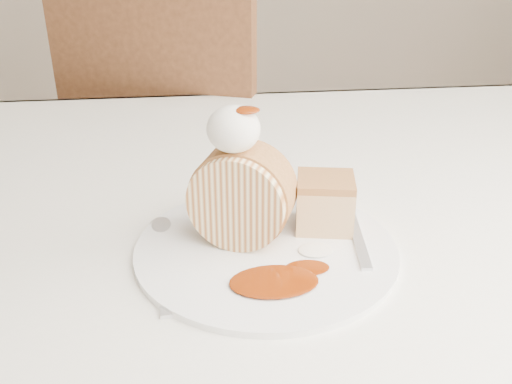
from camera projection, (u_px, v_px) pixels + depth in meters
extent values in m
cube|color=white|center=(292.00, 200.00, 0.79)|extent=(1.40, 0.90, 0.04)
cube|color=white|center=(256.00, 156.00, 1.24)|extent=(1.40, 0.01, 0.28)
cube|color=brown|center=(193.00, 175.00, 1.52)|extent=(0.57, 0.57, 0.04)
cube|color=brown|center=(155.00, 107.00, 1.23)|extent=(0.43, 0.20, 0.47)
cylinder|color=brown|center=(276.00, 227.00, 1.75)|extent=(0.04, 0.04, 0.43)
cylinder|color=brown|center=(161.00, 212.00, 1.83)|extent=(0.04, 0.04, 0.43)
cylinder|color=brown|center=(243.00, 301.00, 1.42)|extent=(0.04, 0.04, 0.43)
cylinder|color=brown|center=(104.00, 279.00, 1.50)|extent=(0.04, 0.04, 0.43)
cylinder|color=white|center=(266.00, 249.00, 0.63)|extent=(0.34, 0.34, 0.01)
cylinder|color=#FFEBB1|center=(241.00, 196.00, 0.62)|extent=(0.12, 0.10, 0.11)
cube|color=#B27143|center=(325.00, 206.00, 0.66)|extent=(0.07, 0.07, 0.05)
ellipsoid|color=white|center=(233.00, 129.00, 0.58)|extent=(0.06, 0.06, 0.05)
ellipsoid|color=#722304|center=(246.00, 104.00, 0.57)|extent=(0.03, 0.02, 0.01)
cube|color=silver|center=(358.00, 239.00, 0.64)|extent=(0.04, 0.17, 0.00)
cube|color=silver|center=(165.00, 273.00, 0.59)|extent=(0.04, 0.18, 0.00)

